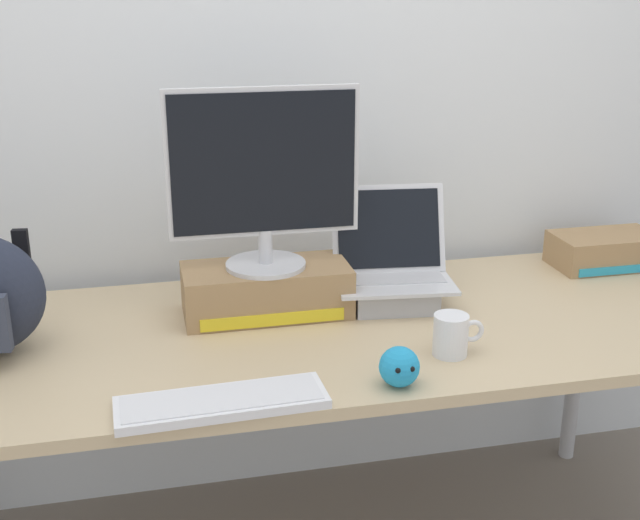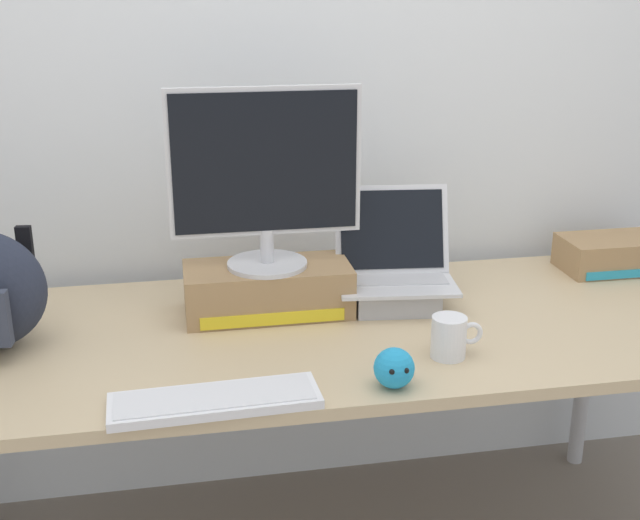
{
  "view_description": "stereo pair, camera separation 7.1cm",
  "coord_description": "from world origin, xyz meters",
  "px_view_note": "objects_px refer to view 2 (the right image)",
  "views": [
    {
      "loc": [
        -0.42,
        -1.86,
        1.58
      ],
      "look_at": [
        0.0,
        0.0,
        0.92
      ],
      "focal_mm": 45.79,
      "sensor_mm": 36.0,
      "label": 1
    },
    {
      "loc": [
        -0.35,
        -1.87,
        1.58
      ],
      "look_at": [
        0.0,
        0.0,
        0.92
      ],
      "focal_mm": 45.79,
      "sensor_mm": 36.0,
      "label": 2
    }
  ],
  "objects_px": {
    "external_keyboard": "(215,400)",
    "coffee_mug": "(450,337)",
    "desktop_monitor": "(265,176)",
    "open_laptop": "(394,282)",
    "plush_toy": "(394,368)",
    "toner_box_cyan": "(614,254)",
    "toner_box_yellow": "(268,289)"
  },
  "relations": [
    {
      "from": "open_laptop",
      "to": "coffee_mug",
      "type": "distance_m",
      "value": 0.34
    },
    {
      "from": "open_laptop",
      "to": "toner_box_yellow",
      "type": "bearing_deg",
      "value": -173.99
    },
    {
      "from": "open_laptop",
      "to": "desktop_monitor",
      "type": "bearing_deg",
      "value": -173.8
    },
    {
      "from": "coffee_mug",
      "to": "external_keyboard",
      "type": "bearing_deg",
      "value": -166.87
    },
    {
      "from": "toner_box_yellow",
      "to": "coffee_mug",
      "type": "distance_m",
      "value": 0.51
    },
    {
      "from": "desktop_monitor",
      "to": "external_keyboard",
      "type": "height_order",
      "value": "desktop_monitor"
    },
    {
      "from": "desktop_monitor",
      "to": "coffee_mug",
      "type": "relative_size",
      "value": 3.91
    },
    {
      "from": "external_keyboard",
      "to": "coffee_mug",
      "type": "height_order",
      "value": "coffee_mug"
    },
    {
      "from": "desktop_monitor",
      "to": "plush_toy",
      "type": "bearing_deg",
      "value": -64.57
    },
    {
      "from": "toner_box_yellow",
      "to": "external_keyboard",
      "type": "bearing_deg",
      "value": -109.9
    },
    {
      "from": "open_laptop",
      "to": "plush_toy",
      "type": "relative_size",
      "value": 3.77
    },
    {
      "from": "open_laptop",
      "to": "toner_box_cyan",
      "type": "distance_m",
      "value": 0.74
    },
    {
      "from": "toner_box_yellow",
      "to": "toner_box_cyan",
      "type": "distance_m",
      "value": 1.08
    },
    {
      "from": "open_laptop",
      "to": "coffee_mug",
      "type": "relative_size",
      "value": 2.71
    },
    {
      "from": "toner_box_yellow",
      "to": "coffee_mug",
      "type": "bearing_deg",
      "value": -42.01
    },
    {
      "from": "external_keyboard",
      "to": "plush_toy",
      "type": "relative_size",
      "value": 4.94
    },
    {
      "from": "desktop_monitor",
      "to": "coffee_mug",
      "type": "bearing_deg",
      "value": -41.43
    },
    {
      "from": "external_keyboard",
      "to": "plush_toy",
      "type": "distance_m",
      "value": 0.39
    },
    {
      "from": "external_keyboard",
      "to": "coffee_mug",
      "type": "xyz_separation_m",
      "value": [
        0.55,
        0.13,
        0.04
      ]
    },
    {
      "from": "external_keyboard",
      "to": "plush_toy",
      "type": "bearing_deg",
      "value": -0.72
    },
    {
      "from": "desktop_monitor",
      "to": "toner_box_cyan",
      "type": "distance_m",
      "value": 1.13
    },
    {
      "from": "coffee_mug",
      "to": "plush_toy",
      "type": "distance_m",
      "value": 0.21
    },
    {
      "from": "plush_toy",
      "to": "toner_box_cyan",
      "type": "height_order",
      "value": "toner_box_cyan"
    },
    {
      "from": "open_laptop",
      "to": "coffee_mug",
      "type": "xyz_separation_m",
      "value": [
        0.04,
        -0.34,
        -0.01
      ]
    },
    {
      "from": "toner_box_yellow",
      "to": "external_keyboard",
      "type": "xyz_separation_m",
      "value": [
        -0.17,
        -0.47,
        -0.05
      ]
    },
    {
      "from": "open_laptop",
      "to": "external_keyboard",
      "type": "xyz_separation_m",
      "value": [
        -0.52,
        -0.47,
        -0.05
      ]
    },
    {
      "from": "toner_box_yellow",
      "to": "toner_box_cyan",
      "type": "bearing_deg",
      "value": 7.42
    },
    {
      "from": "external_keyboard",
      "to": "coffee_mug",
      "type": "bearing_deg",
      "value": 10.96
    },
    {
      "from": "desktop_monitor",
      "to": "plush_toy",
      "type": "xyz_separation_m",
      "value": [
        0.22,
        -0.46,
        -0.32
      ]
    },
    {
      "from": "desktop_monitor",
      "to": "toner_box_cyan",
      "type": "xyz_separation_m",
      "value": [
        1.07,
        0.14,
        -0.32
      ]
    },
    {
      "from": "desktop_monitor",
      "to": "external_keyboard",
      "type": "bearing_deg",
      "value": -109.46
    },
    {
      "from": "coffee_mug",
      "to": "plush_toy",
      "type": "xyz_separation_m",
      "value": [
        -0.17,
        -0.12,
        -0.01
      ]
    }
  ]
}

